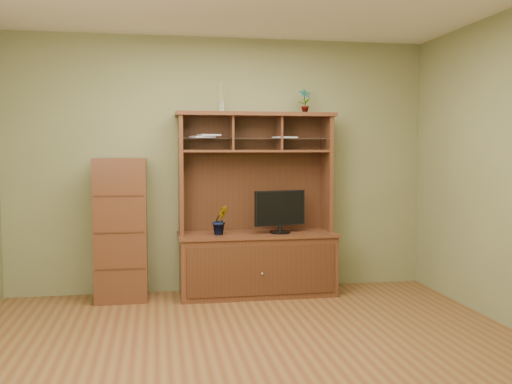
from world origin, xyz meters
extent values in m
cube|color=brown|center=(0.00, 0.00, -0.01)|extent=(4.50, 4.00, 0.02)
cube|color=#66693E|center=(0.00, 2.01, 1.35)|extent=(4.50, 0.02, 2.70)
cube|color=#66693E|center=(0.00, -2.01, 1.35)|extent=(4.50, 0.02, 2.70)
cube|color=#401E12|center=(0.33, 1.71, 0.31)|extent=(1.60, 0.55, 0.62)
cube|color=#33170E|center=(0.33, 1.42, 0.31)|extent=(1.50, 0.01, 0.50)
sphere|color=silver|center=(0.33, 1.41, 0.28)|extent=(0.02, 0.02, 0.02)
cube|color=#401E12|center=(0.33, 1.71, 0.64)|extent=(1.64, 0.59, 0.03)
cube|color=#401E12|center=(-0.45, 1.80, 1.27)|extent=(0.04, 0.35, 1.25)
cube|color=#401E12|center=(1.11, 1.80, 1.27)|extent=(0.04, 0.35, 1.25)
cube|color=#33170E|center=(0.33, 1.97, 1.27)|extent=(1.52, 0.02, 1.25)
cube|color=#401E12|center=(0.33, 1.80, 1.88)|extent=(1.66, 0.40, 0.04)
cube|color=#401E12|center=(0.33, 1.80, 1.50)|extent=(1.52, 0.32, 0.02)
cube|color=#401E12|center=(0.08, 1.80, 1.69)|extent=(0.02, 0.31, 0.35)
cube|color=#401E12|center=(0.58, 1.80, 1.69)|extent=(0.02, 0.31, 0.35)
cube|color=silver|center=(0.33, 1.79, 1.63)|extent=(1.50, 0.27, 0.01)
cylinder|color=black|center=(0.56, 1.65, 0.66)|extent=(0.22, 0.22, 0.02)
cylinder|color=black|center=(0.56, 1.65, 0.71)|extent=(0.04, 0.04, 0.07)
cube|color=black|center=(0.56, 1.65, 0.91)|extent=(0.55, 0.18, 0.36)
imported|color=#2D511C|center=(-0.06, 1.65, 0.80)|extent=(0.20, 0.17, 0.30)
imported|color=#316122|center=(0.86, 1.80, 2.03)|extent=(0.15, 0.11, 0.26)
cylinder|color=silver|center=(-0.03, 1.80, 1.96)|extent=(0.06, 0.06, 0.11)
cylinder|color=#9C8A4E|center=(-0.03, 1.80, 2.11)|extent=(0.04, 0.04, 0.20)
cube|color=#B6B6BB|center=(-0.23, 1.80, 1.64)|extent=(0.27, 0.24, 0.02)
cube|color=#B6B6BB|center=(-0.16, 1.80, 1.66)|extent=(0.24, 0.21, 0.02)
cube|color=#B6B6BB|center=(0.65, 1.80, 1.64)|extent=(0.26, 0.23, 0.02)
cube|color=#401E12|center=(-1.05, 1.75, 0.72)|extent=(0.51, 0.46, 1.43)
cube|color=#33170E|center=(-1.05, 1.52, 0.36)|extent=(0.47, 0.01, 0.02)
cube|color=#33170E|center=(-1.05, 1.52, 0.72)|extent=(0.47, 0.01, 0.01)
cube|color=#33170E|center=(-1.05, 1.52, 1.07)|extent=(0.47, 0.01, 0.02)
camera|label=1|loc=(-0.70, -4.09, 1.50)|focal=40.00mm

